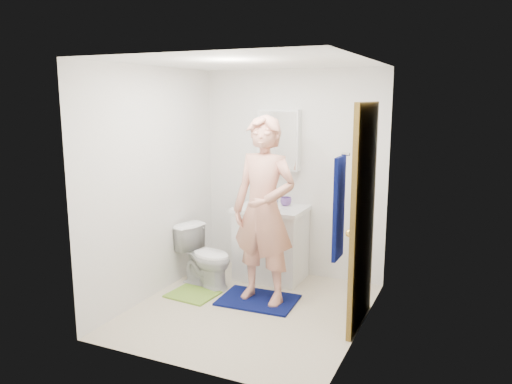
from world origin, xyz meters
TOP-DOWN VIEW (x-y plane):
  - floor at (0.00, 0.00)m, footprint 2.20×2.40m
  - ceiling at (0.00, 0.00)m, footprint 2.20×2.40m
  - wall_back at (0.00, 1.21)m, footprint 2.20×0.02m
  - wall_front at (0.00, -1.21)m, footprint 2.20×0.02m
  - wall_left at (-1.11, 0.00)m, footprint 0.02×2.40m
  - wall_right at (1.11, 0.00)m, footprint 0.02×2.40m
  - vanity_cabinet at (-0.15, 0.91)m, footprint 0.75×0.55m
  - countertop at (-0.15, 0.91)m, footprint 0.79×0.59m
  - sink_basin at (-0.15, 0.91)m, footprint 0.40×0.40m
  - faucet at (-0.15, 1.09)m, footprint 0.03×0.03m
  - medicine_cabinet at (-0.15, 1.14)m, footprint 0.50×0.12m
  - mirror_panel at (-0.15, 1.08)m, footprint 0.46×0.01m
  - door at (1.07, 0.15)m, footprint 0.05×0.80m
  - door_knob at (1.03, -0.17)m, footprint 0.07×0.07m
  - towel at (1.03, -0.57)m, footprint 0.03×0.24m
  - towel_hook at (1.07, -0.57)m, footprint 0.06×0.02m
  - toilet at (-0.72, 0.39)m, footprint 0.75×0.55m
  - bath_mat at (-0.01, 0.22)m, footprint 0.81×0.60m
  - green_rug at (-0.71, 0.08)m, footprint 0.53×0.46m
  - soap_dispenser at (-0.34, 0.89)m, footprint 0.10×0.10m
  - toothbrush_cup at (-0.02, 1.04)m, footprint 0.16×0.16m
  - man at (0.05, 0.24)m, footprint 0.74×0.54m

SIDE VIEW (x-z plane):
  - floor at x=0.00m, z-range -0.02..0.00m
  - green_rug at x=-0.71m, z-range 0.00..0.02m
  - bath_mat at x=-0.01m, z-range 0.00..0.02m
  - toilet at x=-0.72m, z-range 0.00..0.68m
  - vanity_cabinet at x=-0.15m, z-range 0.00..0.80m
  - countertop at x=-0.15m, z-range 0.80..0.85m
  - sink_basin at x=-0.15m, z-range 0.83..0.86m
  - toothbrush_cup at x=-0.02m, z-range 0.85..0.95m
  - faucet at x=-0.15m, z-range 0.85..0.97m
  - soap_dispenser at x=-0.34m, z-range 0.85..1.02m
  - door_knob at x=1.03m, z-range 0.91..0.98m
  - man at x=0.05m, z-range 0.02..1.92m
  - door at x=1.07m, z-range 0.00..2.05m
  - wall_back at x=0.00m, z-range 0.00..2.40m
  - wall_front at x=0.00m, z-range 0.00..2.40m
  - wall_left at x=-1.11m, z-range 0.00..2.40m
  - wall_right at x=1.11m, z-range 0.00..2.40m
  - towel at x=1.03m, z-range 0.85..1.65m
  - medicine_cabinet at x=-0.15m, z-range 1.25..1.95m
  - mirror_panel at x=-0.15m, z-range 1.27..1.93m
  - towel_hook at x=1.07m, z-range 1.66..1.68m
  - ceiling at x=0.00m, z-range 2.40..2.42m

